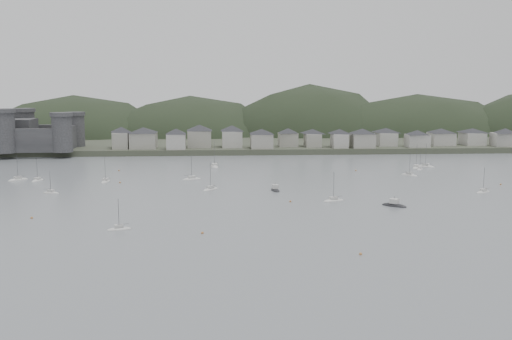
{
  "coord_description": "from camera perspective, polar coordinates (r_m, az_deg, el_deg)",
  "views": [
    {
      "loc": [
        -14.15,
        -134.58,
        36.35
      ],
      "look_at": [
        0.0,
        75.0,
        6.0
      ],
      "focal_mm": 41.06,
      "sensor_mm": 36.0,
      "label": 1
    }
  ],
  "objects": [
    {
      "name": "moored_fleet",
      "position": [
        205.68,
        -3.15,
        -1.92
      ],
      "size": [
        238.15,
        156.03,
        13.05
      ],
      "color": "silver",
      "rests_on": "ground"
    },
    {
      "name": "waterfront_town",
      "position": [
        325.62,
        7.63,
        3.27
      ],
      "size": [
        451.48,
        28.46,
        12.92
      ],
      "color": "gray",
      "rests_on": "far_shore_land"
    },
    {
      "name": "forested_ridge",
      "position": [
        407.22,
        -1.16,
        1.5
      ],
      "size": [
        851.55,
        103.94,
        102.57
      ],
      "color": "black",
      "rests_on": "ground"
    },
    {
      "name": "motor_launch_near",
      "position": [
        183.16,
        13.32,
        -3.36
      ],
      "size": [
        7.97,
        7.45,
        3.92
      ],
      "rotation": [
        0.0,
        0.0,
        0.86
      ],
      "color": "black",
      "rests_on": "ground"
    },
    {
      "name": "ground",
      "position": [
        140.11,
        2.08,
        -6.82
      ],
      "size": [
        900.0,
        900.0,
        0.0
      ],
      "primitive_type": "plane",
      "color": "slate",
      "rests_on": "ground"
    },
    {
      "name": "far_shore_land",
      "position": [
        431.22,
        -1.97,
        3.58
      ],
      "size": [
        900.0,
        250.0,
        3.0
      ],
      "primitive_type": "cube",
      "color": "#383D2D",
      "rests_on": "ground"
    },
    {
      "name": "motor_launch_far",
      "position": [
        204.44,
        1.88,
        -1.94
      ],
      "size": [
        3.57,
        7.31,
        3.69
      ],
      "rotation": [
        0.0,
        0.0,
        3.3
      ],
      "color": "black",
      "rests_on": "ground"
    },
    {
      "name": "mooring_buoys",
      "position": [
        194.97,
        -0.68,
        -2.48
      ],
      "size": [
        156.77,
        131.87,
        0.7
      ],
      "color": "#B1723B",
      "rests_on": "ground"
    },
    {
      "name": "sailboat_lead",
      "position": [
        153.58,
        -13.19,
        -5.62
      ],
      "size": [
        6.56,
        3.68,
        8.58
      ],
      "rotation": [
        0.0,
        0.0,
        5.0
      ],
      "color": "silver",
      "rests_on": "ground"
    },
    {
      "name": "castle",
      "position": [
        332.69,
        -22.44,
        3.22
      ],
      "size": [
        66.0,
        43.0,
        20.0
      ],
      "color": "#303033",
      "rests_on": "far_shore_land"
    }
  ]
}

